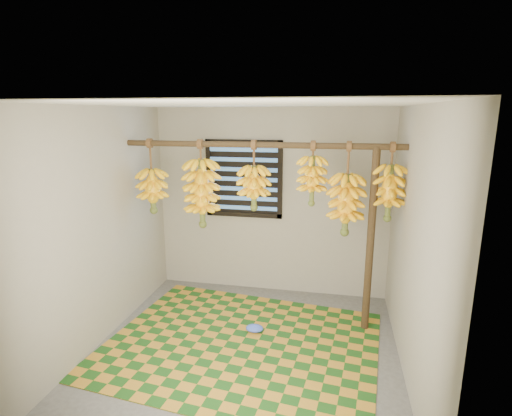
% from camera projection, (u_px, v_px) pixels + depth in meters
% --- Properties ---
extents(floor, '(3.00, 3.00, 0.01)m').
position_uv_depth(floor, '(245.00, 352.00, 4.00)').
color(floor, '#4E4E4E').
rests_on(floor, ground).
extents(ceiling, '(3.00, 3.00, 0.01)m').
position_uv_depth(ceiling, '(243.00, 104.00, 3.44)').
color(ceiling, silver).
rests_on(ceiling, wall_back).
extents(wall_back, '(3.00, 0.01, 2.40)m').
position_uv_depth(wall_back, '(271.00, 203.00, 5.15)').
color(wall_back, gray).
rests_on(wall_back, floor).
extents(wall_left, '(0.01, 3.00, 2.40)m').
position_uv_depth(wall_left, '(99.00, 228.00, 4.01)').
color(wall_left, gray).
rests_on(wall_left, floor).
extents(wall_right, '(0.01, 3.00, 2.40)m').
position_uv_depth(wall_right, '(415.00, 248.00, 3.43)').
color(wall_right, gray).
rests_on(wall_right, floor).
extents(window, '(1.00, 0.04, 1.00)m').
position_uv_depth(window, '(244.00, 179.00, 5.12)').
color(window, black).
rests_on(window, wall_back).
extents(hanging_pole, '(3.00, 0.06, 0.06)m').
position_uv_depth(hanging_pole, '(259.00, 145.00, 4.20)').
color(hanging_pole, '#42321D').
rests_on(hanging_pole, wall_left).
extents(support_post, '(0.08, 0.08, 2.00)m').
position_uv_depth(support_post, '(370.00, 242.00, 4.20)').
color(support_post, '#42321D').
rests_on(support_post, floor).
extents(woven_mat, '(2.93, 2.45, 0.01)m').
position_uv_depth(woven_mat, '(241.00, 344.00, 4.12)').
color(woven_mat, '#1B4D16').
rests_on(woven_mat, floor).
extents(plastic_bag, '(0.20, 0.15, 0.08)m').
position_uv_depth(plastic_bag, '(255.00, 328.00, 4.33)').
color(plastic_bag, blue).
rests_on(plastic_bag, woven_mat).
extents(banana_bunch_a, '(0.33, 0.33, 0.84)m').
position_uv_depth(banana_bunch_a, '(153.00, 191.00, 4.57)').
color(banana_bunch_a, brown).
rests_on(banana_bunch_a, hanging_pole).
extents(banana_bunch_b, '(0.38, 0.38, 0.98)m').
position_uv_depth(banana_bunch_b, '(202.00, 193.00, 4.45)').
color(banana_bunch_b, brown).
rests_on(banana_bunch_b, hanging_pole).
extents(banana_bunch_c, '(0.33, 0.33, 0.75)m').
position_uv_depth(banana_bunch_c, '(254.00, 188.00, 4.32)').
color(banana_bunch_c, brown).
rests_on(banana_bunch_c, hanging_pole).
extents(banana_bunch_d, '(0.31, 0.31, 0.68)m').
position_uv_depth(banana_bunch_d, '(312.00, 181.00, 4.17)').
color(banana_bunch_d, brown).
rests_on(banana_bunch_d, hanging_pole).
extents(banana_bunch_e, '(0.36, 0.36, 0.97)m').
position_uv_depth(banana_bunch_e, '(346.00, 204.00, 4.16)').
color(banana_bunch_e, brown).
rests_on(banana_bunch_e, hanging_pole).
extents(banana_bunch_f, '(0.32, 0.32, 0.80)m').
position_uv_depth(banana_bunch_f, '(389.00, 193.00, 4.04)').
color(banana_bunch_f, brown).
rests_on(banana_bunch_f, hanging_pole).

